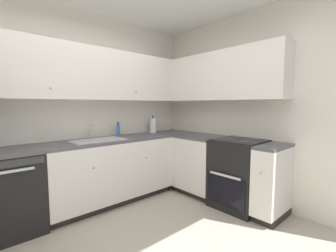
{
  "coord_description": "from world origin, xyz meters",
  "views": [
    {
      "loc": [
        -1.11,
        -1.51,
        1.38
      ],
      "look_at": [
        1.01,
        0.81,
        1.09
      ],
      "focal_mm": 24.37,
      "sensor_mm": 36.0,
      "label": 1
    }
  ],
  "objects_px": {
    "dishwasher": "(10,194)",
    "oven_range": "(239,173)",
    "soap_bottle": "(118,130)",
    "paper_towel_roll": "(153,126)"
  },
  "relations": [
    {
      "from": "dishwasher",
      "to": "soap_bottle",
      "type": "bearing_deg",
      "value": 7.23
    },
    {
      "from": "soap_bottle",
      "to": "dishwasher",
      "type": "bearing_deg",
      "value": -172.77
    },
    {
      "from": "oven_range",
      "to": "soap_bottle",
      "type": "distance_m",
      "value": 1.86
    },
    {
      "from": "dishwasher",
      "to": "oven_range",
      "type": "relative_size",
      "value": 0.82
    },
    {
      "from": "soap_bottle",
      "to": "paper_towel_roll",
      "type": "height_order",
      "value": "paper_towel_roll"
    },
    {
      "from": "oven_range",
      "to": "paper_towel_roll",
      "type": "relative_size",
      "value": 3.51
    },
    {
      "from": "dishwasher",
      "to": "paper_towel_roll",
      "type": "distance_m",
      "value": 2.17
    },
    {
      "from": "dishwasher",
      "to": "oven_range",
      "type": "height_order",
      "value": "oven_range"
    },
    {
      "from": "dishwasher",
      "to": "oven_range",
      "type": "bearing_deg",
      "value": -28.43
    },
    {
      "from": "oven_range",
      "to": "dishwasher",
      "type": "bearing_deg",
      "value": 151.57
    }
  ]
}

